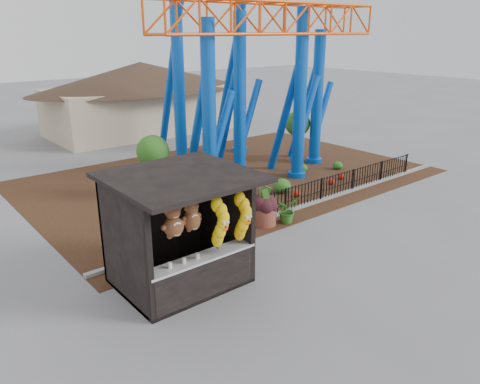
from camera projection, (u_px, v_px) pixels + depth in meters
ground at (289, 264)px, 13.79m from camera, size 120.00×120.00×0.00m
mulch_bed at (229, 177)px, 22.04m from camera, size 18.00×12.00×0.02m
curb at (307, 205)px, 18.36m from camera, size 18.00×0.18×0.12m
prize_booth at (184, 233)px, 12.16m from camera, size 3.50×3.40×3.12m
picket_fence at (323, 189)px, 18.75m from camera, size 12.20×0.06×1.00m
roller_coaster at (245, 33)px, 20.77m from camera, size 11.00×6.37×10.82m
terracotta_planter at (264, 216)px, 16.53m from camera, size 0.92×0.92×0.66m
planter_foliage at (264, 199)px, 16.32m from camera, size 0.70×0.70×0.64m
potted_plant at (287, 210)px, 16.68m from camera, size 1.01×0.93×0.93m
landscaping at (264, 181)px, 20.37m from camera, size 8.26×3.39×0.73m
pavilion at (141, 86)px, 31.02m from camera, size 15.00×15.00×4.80m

